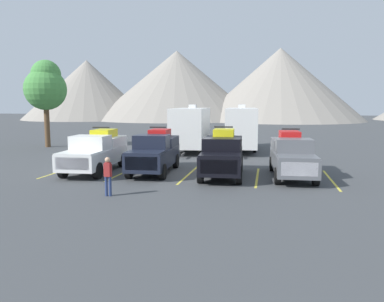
{
  "coord_description": "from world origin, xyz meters",
  "views": [
    {
      "loc": [
        4.23,
        -20.35,
        3.88
      ],
      "look_at": [
        0.0,
        0.89,
        1.2
      ],
      "focal_mm": 35.39,
      "sensor_mm": 36.0,
      "label": 1
    }
  ],
  "objects_px": {
    "pickup_truck_a": "(96,151)",
    "pickup_truck_b": "(155,152)",
    "camper_trailer_b": "(241,127)",
    "camper_trailer_a": "(191,127)",
    "pickup_truck_c": "(222,154)",
    "pickup_truck_d": "(292,155)",
    "person_a": "(108,174)"
  },
  "relations": [
    {
      "from": "pickup_truck_a",
      "to": "pickup_truck_b",
      "type": "height_order",
      "value": "pickup_truck_b"
    },
    {
      "from": "pickup_truck_b",
      "to": "person_a",
      "type": "height_order",
      "value": "pickup_truck_b"
    },
    {
      "from": "camper_trailer_a",
      "to": "pickup_truck_b",
      "type": "bearing_deg",
      "value": -90.62
    },
    {
      "from": "person_a",
      "to": "pickup_truck_a",
      "type": "bearing_deg",
      "value": 119.68
    },
    {
      "from": "pickup_truck_a",
      "to": "pickup_truck_c",
      "type": "bearing_deg",
      "value": -0.47
    },
    {
      "from": "pickup_truck_a",
      "to": "camper_trailer_a",
      "type": "bearing_deg",
      "value": 70.98
    },
    {
      "from": "person_a",
      "to": "pickup_truck_c",
      "type": "bearing_deg",
      "value": 52.23
    },
    {
      "from": "pickup_truck_a",
      "to": "pickup_truck_c",
      "type": "distance_m",
      "value": 7.37
    },
    {
      "from": "pickup_truck_d",
      "to": "person_a",
      "type": "xyz_separation_m",
      "value": [
        -7.9,
        -6.04,
        -0.2
      ]
    },
    {
      "from": "pickup_truck_d",
      "to": "camper_trailer_b",
      "type": "distance_m",
      "value": 11.41
    },
    {
      "from": "pickup_truck_c",
      "to": "pickup_truck_d",
      "type": "bearing_deg",
      "value": 9.15
    },
    {
      "from": "pickup_truck_c",
      "to": "camper_trailer_b",
      "type": "distance_m",
      "value": 11.47
    },
    {
      "from": "camper_trailer_a",
      "to": "person_a",
      "type": "xyz_separation_m",
      "value": [
        -0.4,
        -15.77,
        -1.07
      ]
    },
    {
      "from": "camper_trailer_a",
      "to": "camper_trailer_b",
      "type": "relative_size",
      "value": 0.93
    },
    {
      "from": "pickup_truck_a",
      "to": "camper_trailer_b",
      "type": "relative_size",
      "value": 0.64
    },
    {
      "from": "pickup_truck_a",
      "to": "pickup_truck_b",
      "type": "distance_m",
      "value": 3.45
    },
    {
      "from": "pickup_truck_c",
      "to": "person_a",
      "type": "distance_m",
      "value": 6.9
    },
    {
      "from": "pickup_truck_b",
      "to": "camper_trailer_b",
      "type": "xyz_separation_m",
      "value": [
        4.17,
        10.99,
        0.85
      ]
    },
    {
      "from": "pickup_truck_b",
      "to": "person_a",
      "type": "relative_size",
      "value": 3.32
    },
    {
      "from": "pickup_truck_d",
      "to": "camper_trailer_a",
      "type": "distance_m",
      "value": 12.32
    },
    {
      "from": "camper_trailer_a",
      "to": "camper_trailer_b",
      "type": "distance_m",
      "value": 4.22
    },
    {
      "from": "pickup_truck_c",
      "to": "pickup_truck_b",
      "type": "bearing_deg",
      "value": 173.48
    },
    {
      "from": "pickup_truck_a",
      "to": "pickup_truck_c",
      "type": "xyz_separation_m",
      "value": [
        7.37,
        -0.06,
        0.03
      ]
    },
    {
      "from": "pickup_truck_b",
      "to": "pickup_truck_c",
      "type": "xyz_separation_m",
      "value": [
        3.93,
        -0.45,
        0.02
      ]
    },
    {
      "from": "pickup_truck_a",
      "to": "pickup_truck_c",
      "type": "relative_size",
      "value": 1.11
    },
    {
      "from": "pickup_truck_c",
      "to": "camper_trailer_a",
      "type": "bearing_deg",
      "value": 110.35
    },
    {
      "from": "pickup_truck_b",
      "to": "pickup_truck_a",
      "type": "bearing_deg",
      "value": -173.52
    },
    {
      "from": "pickup_truck_b",
      "to": "pickup_truck_d",
      "type": "xyz_separation_m",
      "value": [
        7.61,
        0.14,
        -0.02
      ]
    },
    {
      "from": "pickup_truck_a",
      "to": "camper_trailer_a",
      "type": "distance_m",
      "value": 10.89
    },
    {
      "from": "pickup_truck_a",
      "to": "person_a",
      "type": "bearing_deg",
      "value": -60.32
    },
    {
      "from": "pickup_truck_a",
      "to": "pickup_truck_b",
      "type": "bearing_deg",
      "value": 6.48
    },
    {
      "from": "camper_trailer_b",
      "to": "camper_trailer_a",
      "type": "bearing_deg",
      "value": -164.6
    }
  ]
}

